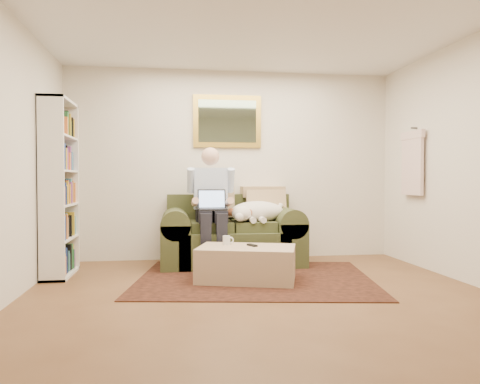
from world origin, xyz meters
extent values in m
cube|color=brown|center=(0.00, 0.00, 0.00)|extent=(4.50, 5.00, 0.01)
cube|color=white|center=(0.00, 0.00, 2.60)|extent=(4.50, 5.00, 0.01)
cube|color=silver|center=(0.00, 2.50, 1.30)|extent=(4.50, 0.01, 2.60)
cube|color=black|center=(0.07, 1.11, 0.01)|extent=(2.83, 2.41, 0.01)
cube|color=#3F4826|center=(-0.07, 1.98, 0.22)|extent=(1.36, 0.87, 0.44)
cube|color=#3F4826|center=(-0.07, 2.36, 0.67)|extent=(1.65, 0.19, 0.45)
cube|color=#3F4826|center=(-0.79, 1.98, 0.27)|extent=(0.36, 0.87, 0.91)
cube|color=#3F4826|center=(0.65, 1.98, 0.27)|extent=(0.36, 0.87, 0.91)
cube|color=#3F4826|center=(-0.34, 1.92, 0.51)|extent=(0.52, 0.59, 0.13)
cube|color=#3F4826|center=(0.20, 1.92, 0.51)|extent=(0.52, 0.59, 0.13)
cube|color=black|center=(-0.34, 1.72, 0.73)|extent=(0.35, 0.24, 0.02)
cube|color=black|center=(-0.34, 1.84, 0.85)|extent=(0.35, 0.07, 0.24)
cube|color=#99BFF2|center=(-0.34, 1.84, 0.85)|extent=(0.32, 0.05, 0.21)
cube|color=tan|center=(-0.03, 1.00, 0.19)|extent=(1.17, 0.92, 0.37)
cylinder|color=white|center=(-0.23, 1.18, 0.42)|extent=(0.08, 0.08, 0.10)
cube|color=black|center=(0.03, 1.03, 0.38)|extent=(0.10, 0.16, 0.02)
cube|color=gold|center=(-0.07, 2.48, 1.90)|extent=(0.94, 0.04, 0.72)
cube|color=gray|center=(-0.07, 2.46, 1.90)|extent=(0.80, 0.01, 0.58)
camera|label=1|loc=(-0.82, -3.96, 1.10)|focal=35.00mm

